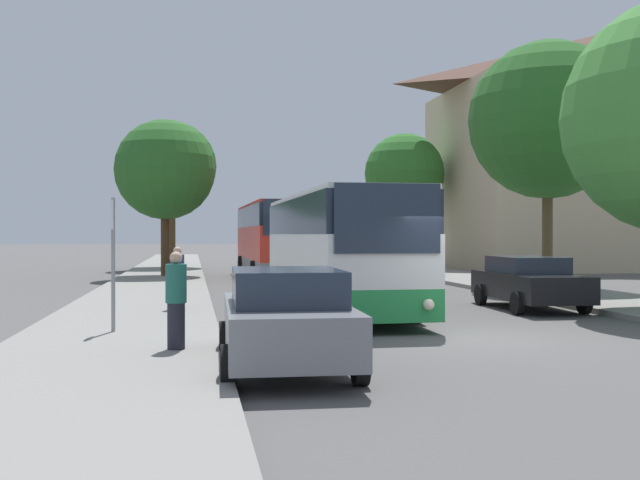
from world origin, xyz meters
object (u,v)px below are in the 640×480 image
Objects in this scene: parked_car_left_curb at (286,318)px; bus_stop_sign at (113,249)px; tree_left_near at (172,166)px; parked_car_right_far at (397,263)px; bus_front at (336,249)px; bus_middle at (273,239)px; tree_left_far at (165,170)px; tree_right_far at (548,120)px; pedestrian_waiting_near at (176,300)px; tree_right_near at (404,174)px; parked_car_right_near at (529,282)px; pedestrian_waiting_far at (177,278)px.

parked_car_left_curb is 5.16m from bus_stop_sign.
tree_left_near reaches higher than parked_car_left_curb.
parked_car_right_far is 16.60m from tree_left_near.
bus_front reaches higher than bus_stop_sign.
parked_car_right_far is at bearing -10.73° from bus_middle.
bus_stop_sign is 21.05m from tree_left_far.
tree_left_far reaches higher than bus_stop_sign.
tree_right_far is (14.70, -9.69, 1.29)m from tree_left_far.
pedestrian_waiting_near is at bearing -63.20° from bus_stop_sign.
parked_car_left_curb is 0.55× the size of tree_right_near.
bus_middle is 5.98m from parked_car_right_far.
parked_car_right_far is 10.21m from tree_right_far.
parked_car_right_near is at bearing -6.48° from bus_front.
bus_stop_sign is (-5.37, -19.63, -0.05)m from bus_middle.
bus_stop_sign is at bearing 23.13° from parked_car_right_near.
pedestrian_waiting_near is at bearing -112.77° from tree_right_near.
tree_right_far reaches higher than parked_car_right_near.
pedestrian_waiting_far is at bearing 103.89° from parked_car_left_curb.
tree_left_far reaches higher than parked_car_left_curb.
tree_right_near is at bearing -5.38° from tree_left_near.
pedestrian_waiting_far reaches higher than parked_car_right_far.
tree_left_far reaches higher than bus_front.
bus_stop_sign is at bearing -90.76° from tree_left_near.
pedestrian_waiting_far is at bearing -88.22° from tree_left_near.
parked_car_left_curb is at bearing -83.77° from tree_left_far.
parked_car_left_curb is 2.67× the size of pedestrian_waiting_near.
bus_front reaches higher than parked_car_right_near.
parked_car_right_near is at bearing -70.85° from bus_middle.
pedestrian_waiting_far is at bearing -175.42° from bus_front.
bus_stop_sign is 32.40m from tree_right_near.
pedestrian_waiting_near is at bearing -120.10° from bus_front.
parked_car_left_curb reaches higher than parked_car_right_far.
pedestrian_waiting_far is (-0.11, 7.01, -0.02)m from pedestrian_waiting_near.
bus_middle reaches higher than bus_stop_sign.
parked_car_right_near is at bearing 89.21° from parked_car_right_far.
pedestrian_waiting_far is 0.18× the size of tree_right_far.
tree_left_far is 0.80× the size of tree_right_far.
parked_car_right_near is 1.05× the size of parked_car_right_far.
parked_car_right_far is (5.62, 13.83, -0.96)m from bus_front.
bus_stop_sign is 0.33× the size of tree_right_near.
pedestrian_waiting_near is 7.01m from pedestrian_waiting_far.
pedestrian_waiting_near is (-9.68, -6.80, 0.21)m from parked_car_right_near.
parked_car_right_far is 11.77m from tree_right_near.
parked_car_right_far is 1.62× the size of bus_stop_sign.
tree_right_far reaches higher than tree_right_near.
parked_car_left_curb is 24.09m from parked_car_right_far.
pedestrian_waiting_far is (-1.82, 8.48, 0.16)m from parked_car_left_curb.
tree_left_far is at bearing -55.05° from parked_car_right_near.
pedestrian_waiting_near is 0.23× the size of tree_left_far.
tree_left_near is at bearing 101.14° from bus_front.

